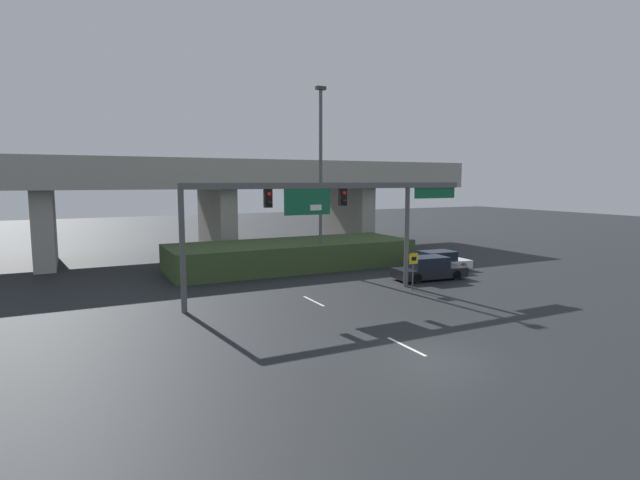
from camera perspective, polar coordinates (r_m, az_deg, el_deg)
The scene contains 9 objects.
ground_plane at distance 18.76m, azimuth 12.66°, elevation -13.13°, with size 160.00×160.00×0.00m, color black.
lane_markings at distance 30.24m, azimuth -4.15°, elevation -5.32°, with size 0.14×26.85×0.01m.
signal_gantry at distance 27.15m, azimuth 0.90°, elevation 4.13°, with size 16.92×0.44×6.24m.
speed_limit_sign at distance 29.26m, azimuth 10.61°, elevation -2.93°, with size 0.60×0.11×2.23m.
highway_light_pole_near at distance 35.25m, azimuth 0.08°, elevation 7.49°, with size 0.70×0.36×12.79m.
overpass_bridge at distance 43.78m, azimuth -11.80°, elevation 5.76°, with size 46.00×9.76×8.04m.
grass_embankment at distance 36.60m, azimuth -3.27°, elevation -1.69°, with size 17.72×6.16×1.90m.
parked_sedan_near_right at distance 32.93m, azimuth 12.32°, elevation -3.25°, with size 4.85×2.26×1.50m.
parked_sedan_mid_right at distance 36.25m, azimuth 13.39°, elevation -2.42°, with size 4.57×2.11×1.41m.
Camera 1 is at (-11.31, -13.56, 6.34)m, focal length 28.00 mm.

